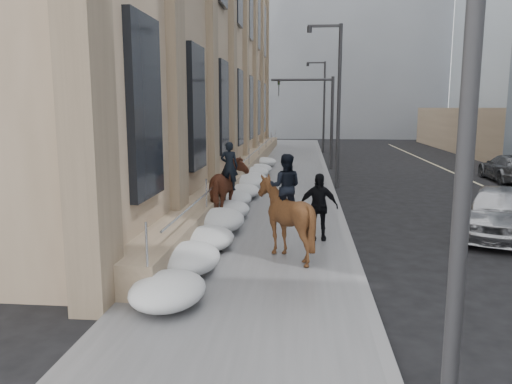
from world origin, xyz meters
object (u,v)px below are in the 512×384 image
mounted_horse_left (228,187)px  pedestrian (318,207)px  mounted_horse_right (285,214)px  car_grey (510,168)px  car_silver (499,211)px

mounted_horse_left → pedestrian: mounted_horse_left is taller
mounted_horse_left → pedestrian: bearing=141.9°
mounted_horse_right → pedestrian: mounted_horse_right is taller
mounted_horse_left → car_grey: bearing=-138.7°
pedestrian → car_grey: bearing=48.5°
mounted_horse_left → pedestrian: (3.10, -2.67, -0.11)m
mounted_horse_left → mounted_horse_right: size_ratio=1.00×
mounted_horse_left → car_grey: mounted_horse_left is taller
mounted_horse_right → car_grey: mounted_horse_right is taller
car_silver → mounted_horse_right: bearing=-130.2°
pedestrian → car_silver: (5.64, 1.35, -0.31)m
car_grey → car_silver: bearing=69.5°
mounted_horse_left → mounted_horse_right: mounted_horse_left is taller
mounted_horse_right → pedestrian: (0.91, 1.82, -0.15)m
car_silver → car_grey: (5.09, 12.36, -0.06)m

